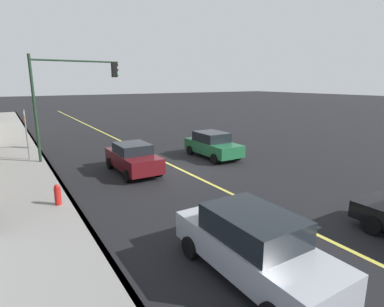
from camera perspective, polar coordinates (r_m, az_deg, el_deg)
name	(u,v)px	position (r m, az deg, el deg)	size (l,w,h in m)	color
ground	(180,169)	(16.79, -2.17, -2.96)	(200.00, 200.00, 0.00)	black
sidewalk_slab	(33,193)	(14.79, -27.23, -6.41)	(80.00, 2.55, 0.15)	gray
curb_edge	(63,188)	(14.90, -22.65, -5.81)	(80.00, 0.16, 0.15)	slate
lane_stripe_center	(180,169)	(16.78, -2.17, -2.94)	(80.00, 0.16, 0.01)	#D8CC4C
car_maroon	(133,158)	(16.33, -10.83, -0.79)	(4.09, 1.88, 1.54)	#591116
car_silver	(253,245)	(7.86, 11.15, -16.15)	(4.53, 1.91, 1.66)	#A8AAB2
car_green	(213,145)	(19.34, 3.82, 1.63)	(4.09, 1.92, 1.58)	#1E6038
traffic_light_mast	(68,89)	(19.60, -21.83, 10.96)	(0.28, 4.98, 6.10)	#1E3823
street_sign_post	(26,132)	(20.43, -28.24, 3.58)	(0.60, 0.08, 3.09)	slate
fire_hydrant	(58,197)	(12.68, -23.49, -7.29)	(0.24, 0.24, 0.94)	red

